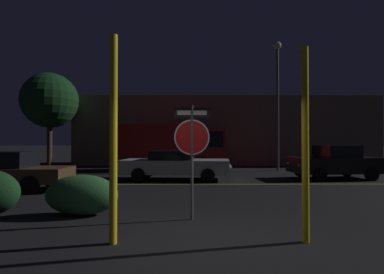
% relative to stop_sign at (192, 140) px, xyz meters
% --- Properties ---
extents(ground_plane, '(260.00, 260.00, 0.00)m').
position_rel_stop_sign_xyz_m(ground_plane, '(0.32, -1.55, -1.78)').
color(ground_plane, black).
extents(road_center_stripe, '(36.85, 0.12, 0.01)m').
position_rel_stop_sign_xyz_m(road_center_stripe, '(0.32, 5.51, -1.78)').
color(road_center_stripe, gold).
rests_on(road_center_stripe, ground_plane).
extents(stop_sign, '(0.81, 0.09, 2.55)m').
position_rel_stop_sign_xyz_m(stop_sign, '(0.00, 0.00, 0.00)').
color(stop_sign, '#4C4C51').
rests_on(stop_sign, ground_plane).
extents(yellow_pole_left, '(0.13, 0.13, 3.57)m').
position_rel_stop_sign_xyz_m(yellow_pole_left, '(-1.35, -1.56, 0.00)').
color(yellow_pole_left, yellow).
rests_on(yellow_pole_left, ground_plane).
extents(yellow_pole_right, '(0.12, 0.12, 3.38)m').
position_rel_stop_sign_xyz_m(yellow_pole_right, '(1.95, -1.51, -0.09)').
color(yellow_pole_right, yellow).
rests_on(yellow_pole_right, ground_plane).
extents(hedge_bush_1, '(1.70, 0.84, 0.95)m').
position_rel_stop_sign_xyz_m(hedge_bush_1, '(-2.59, 0.41, -1.31)').
color(hedge_bush_1, '#2D6633').
rests_on(hedge_bush_1, ground_plane).
extents(passing_car_2, '(5.04, 2.33, 1.32)m').
position_rel_stop_sign_xyz_m(passing_car_2, '(-0.72, 7.01, -1.10)').
color(passing_car_2, silver).
rests_on(passing_car_2, ground_plane).
extents(passing_car_3, '(4.12, 2.26, 1.55)m').
position_rel_stop_sign_xyz_m(passing_car_3, '(6.71, 7.24, -1.02)').
color(passing_car_3, black).
rests_on(passing_car_3, ground_plane).
extents(delivery_truck, '(6.51, 2.62, 2.73)m').
position_rel_stop_sign_xyz_m(delivery_truck, '(-1.09, 11.71, -0.24)').
color(delivery_truck, maroon).
rests_on(delivery_truck, ground_plane).
extents(street_lamp, '(0.47, 0.47, 7.81)m').
position_rel_stop_sign_xyz_m(street_lamp, '(5.27, 11.36, 3.27)').
color(street_lamp, '#4C4C51').
rests_on(street_lamp, ground_plane).
extents(tree_0, '(3.63, 3.63, 6.28)m').
position_rel_stop_sign_xyz_m(tree_0, '(-9.31, 13.12, 2.67)').
color(tree_0, '#422D1E').
rests_on(tree_0, ground_plane).
extents(building_backdrop, '(22.41, 4.38, 5.08)m').
position_rel_stop_sign_xyz_m(building_backdrop, '(2.68, 16.90, 0.76)').
color(building_backdrop, '#6B5B4C').
rests_on(building_backdrop, ground_plane).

